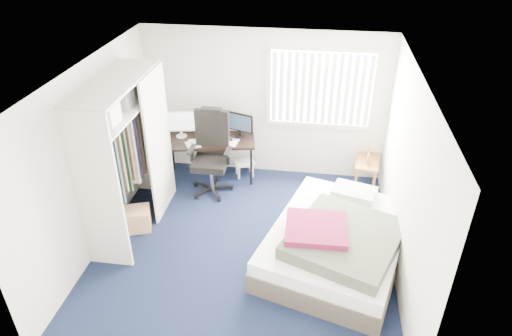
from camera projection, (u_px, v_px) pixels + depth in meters
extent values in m
plane|color=black|center=(245.00, 245.00, 6.40)|extent=(4.20, 4.20, 0.00)
plane|color=silver|center=(265.00, 105.00, 7.54)|extent=(4.00, 0.00, 4.00)
plane|color=silver|center=(203.00, 292.00, 3.97)|extent=(4.00, 0.00, 4.00)
plane|color=silver|center=(94.00, 158.00, 6.00)|extent=(0.00, 4.20, 4.20)
plane|color=silver|center=(407.00, 181.00, 5.51)|extent=(0.00, 4.20, 4.20)
plane|color=white|center=(242.00, 74.00, 5.11)|extent=(4.20, 4.20, 0.00)
cube|color=white|center=(321.00, 88.00, 7.23)|extent=(1.60, 0.02, 1.20)
cube|color=beige|center=(324.00, 49.00, 6.88)|extent=(1.72, 0.06, 0.06)
cube|color=beige|center=(318.00, 125.00, 7.53)|extent=(1.72, 0.06, 0.06)
cube|color=white|center=(321.00, 89.00, 7.18)|extent=(1.60, 0.04, 1.16)
cube|color=beige|center=(98.00, 194.00, 5.53)|extent=(0.60, 0.04, 2.20)
cube|color=beige|center=(149.00, 130.00, 7.06)|extent=(0.60, 0.04, 2.20)
cube|color=beige|center=(113.00, 82.00, 5.73)|extent=(0.60, 1.80, 0.04)
cube|color=beige|center=(118.00, 110.00, 5.93)|extent=(0.56, 1.74, 0.03)
cylinder|color=silver|center=(120.00, 119.00, 5.99)|extent=(0.03, 1.72, 0.03)
cube|color=#26262B|center=(122.00, 152.00, 6.14)|extent=(0.38, 1.10, 0.90)
cube|color=beige|center=(159.00, 145.00, 6.64)|extent=(0.03, 0.90, 2.20)
cube|color=white|center=(101.00, 115.00, 5.48)|extent=(0.38, 0.30, 0.24)
cube|color=gray|center=(118.00, 100.00, 5.91)|extent=(0.34, 0.28, 0.22)
cube|color=black|center=(210.00, 140.00, 7.61)|extent=(1.59, 0.96, 0.04)
cylinder|color=black|center=(169.00, 169.00, 7.52)|extent=(0.04, 0.04, 0.69)
cylinder|color=black|center=(173.00, 152.00, 8.02)|extent=(0.04, 0.04, 0.69)
cylinder|color=black|center=(251.00, 167.00, 7.58)|extent=(0.04, 0.04, 0.69)
cylinder|color=black|center=(250.00, 150.00, 8.07)|extent=(0.04, 0.04, 0.69)
cube|color=white|center=(180.00, 121.00, 7.54)|extent=(0.50, 0.12, 0.36)
cube|color=white|center=(180.00, 121.00, 7.54)|extent=(0.44, 0.09, 0.31)
cube|color=black|center=(212.00, 122.00, 7.57)|extent=(0.48, 0.12, 0.32)
cube|color=#1E2838|center=(212.00, 122.00, 7.57)|extent=(0.42, 0.09, 0.27)
cube|color=black|center=(240.00, 122.00, 7.55)|extent=(0.48, 0.12, 0.32)
cube|color=#1E2838|center=(240.00, 122.00, 7.55)|extent=(0.42, 0.09, 0.27)
cube|color=white|center=(200.00, 141.00, 7.50)|extent=(0.42, 0.21, 0.02)
cube|color=black|center=(218.00, 141.00, 7.51)|extent=(0.08, 0.11, 0.02)
cylinder|color=silver|center=(227.00, 136.00, 7.53)|extent=(0.08, 0.08, 0.16)
cube|color=white|center=(210.00, 139.00, 7.60)|extent=(0.35, 0.33, 0.00)
cube|color=black|center=(212.00, 188.00, 7.54)|extent=(0.65, 0.65, 0.13)
cylinder|color=silver|center=(211.00, 176.00, 7.43)|extent=(0.06, 0.06, 0.43)
cube|color=black|center=(210.00, 163.00, 7.30)|extent=(0.54, 0.54, 0.11)
cube|color=black|center=(212.00, 132.00, 7.29)|extent=(0.54, 0.11, 0.76)
cube|color=black|center=(211.00, 113.00, 7.12)|extent=(0.32, 0.13, 0.17)
cube|color=black|center=(192.00, 149.00, 7.22)|extent=(0.08, 0.30, 0.04)
cube|color=black|center=(228.00, 152.00, 7.15)|extent=(0.08, 0.30, 0.04)
cube|color=white|center=(245.00, 163.00, 7.88)|extent=(0.41, 0.37, 0.03)
cylinder|color=white|center=(239.00, 173.00, 7.84)|extent=(0.04, 0.04, 0.24)
cylinder|color=white|center=(237.00, 168.00, 7.99)|extent=(0.04, 0.04, 0.24)
cylinder|color=white|center=(253.00, 171.00, 7.89)|extent=(0.04, 0.04, 0.24)
cylinder|color=white|center=(250.00, 166.00, 8.04)|extent=(0.04, 0.04, 0.24)
cube|color=brown|center=(368.00, 160.00, 7.50)|extent=(0.45, 0.77, 0.04)
cube|color=brown|center=(356.00, 182.00, 7.40)|extent=(0.04, 0.04, 0.46)
cube|color=brown|center=(359.00, 162.00, 7.93)|extent=(0.04, 0.04, 0.46)
cube|color=brown|center=(374.00, 184.00, 7.33)|extent=(0.04, 0.04, 0.46)
cube|color=brown|center=(375.00, 164.00, 7.87)|extent=(0.04, 0.04, 0.46)
cube|color=brown|center=(368.00, 159.00, 7.31)|extent=(0.04, 0.14, 0.18)
cube|color=brown|center=(369.00, 151.00, 7.54)|extent=(0.04, 0.14, 0.18)
cube|color=#42392F|center=(336.00, 249.00, 6.12)|extent=(2.19, 2.57, 0.29)
cube|color=white|center=(337.00, 235.00, 6.00)|extent=(2.14, 2.52, 0.20)
cube|color=#AEB4A6|center=(354.00, 193.00, 6.55)|extent=(0.69, 0.55, 0.14)
cube|color=#353A2B|center=(345.00, 239.00, 5.66)|extent=(1.66, 1.73, 0.18)
cube|color=#590F29|center=(316.00, 231.00, 5.66)|extent=(0.77, 0.72, 0.16)
cube|color=#A97A54|center=(135.00, 219.00, 6.64)|extent=(0.52, 0.45, 0.33)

